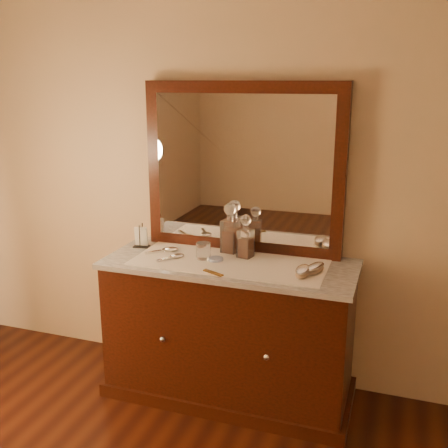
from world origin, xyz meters
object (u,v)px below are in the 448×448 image
(comb, at_px, (213,273))
(decanter_right, at_px, (246,241))
(napkin_rack, at_px, (141,238))
(hand_mirror_inner, at_px, (175,256))
(hand_mirror_outer, at_px, (167,250))
(dresser_cabinet, at_px, (229,332))
(brush_near, at_px, (303,271))
(pin_dish, at_px, (216,259))
(mirror_frame, at_px, (243,168))
(brush_far, at_px, (315,268))
(decanter_left, at_px, (230,233))

(comb, distance_m, decanter_right, 0.34)
(napkin_rack, distance_m, decanter_right, 0.67)
(hand_mirror_inner, bearing_deg, hand_mirror_outer, 134.62)
(dresser_cabinet, relative_size, napkin_rack, 9.59)
(dresser_cabinet, distance_m, brush_near, 0.65)
(brush_near, bearing_deg, pin_dish, 171.74)
(brush_near, bearing_deg, dresser_cabinet, 168.58)
(comb, distance_m, hand_mirror_outer, 0.48)
(mirror_frame, height_order, comb, mirror_frame)
(pin_dish, xyz_separation_m, brush_far, (0.57, -0.01, 0.01))
(decanter_right, bearing_deg, dresser_cabinet, -122.29)
(pin_dish, distance_m, hand_mirror_outer, 0.34)
(pin_dish, bearing_deg, dresser_cabinet, 9.63)
(decanter_left, height_order, brush_near, decanter_left)
(napkin_rack, xyz_separation_m, hand_mirror_inner, (0.29, -0.13, -0.05))
(pin_dish, height_order, comb, pin_dish)
(napkin_rack, bearing_deg, brush_near, -9.47)
(pin_dish, height_order, brush_far, brush_far)
(comb, distance_m, hand_mirror_inner, 0.35)
(hand_mirror_outer, bearing_deg, brush_near, -9.18)
(napkin_rack, height_order, brush_far, napkin_rack)
(comb, bearing_deg, brush_far, 45.49)
(dresser_cabinet, bearing_deg, decanter_right, 57.71)
(decanter_right, relative_size, brush_far, 1.47)
(mirror_frame, height_order, hand_mirror_outer, mirror_frame)
(brush_near, height_order, hand_mirror_inner, brush_near)
(decanter_right, height_order, hand_mirror_outer, decanter_right)
(decanter_right, bearing_deg, mirror_frame, 113.83)
(comb, bearing_deg, decanter_left, 119.07)
(dresser_cabinet, height_order, mirror_frame, mirror_frame)
(comb, height_order, hand_mirror_inner, hand_mirror_inner)
(decanter_right, bearing_deg, comb, -104.83)
(napkin_rack, distance_m, hand_mirror_outer, 0.20)
(pin_dish, bearing_deg, brush_far, -0.56)
(brush_near, height_order, hand_mirror_outer, brush_near)
(mirror_frame, relative_size, decanter_right, 4.69)
(napkin_rack, bearing_deg, decanter_right, 1.28)
(pin_dish, relative_size, comb, 0.64)
(dresser_cabinet, height_order, pin_dish, pin_dish)
(pin_dish, bearing_deg, decanter_right, 38.69)
(napkin_rack, bearing_deg, brush_far, -5.44)
(pin_dish, bearing_deg, comb, -74.01)
(napkin_rack, distance_m, brush_near, 1.06)
(decanter_left, bearing_deg, brush_near, -27.34)
(mirror_frame, relative_size, pin_dish, 14.20)
(mirror_frame, distance_m, hand_mirror_inner, 0.65)
(comb, distance_m, decanter_left, 0.40)
(decanter_right, distance_m, hand_mirror_outer, 0.49)
(napkin_rack, height_order, decanter_left, decanter_left)
(hand_mirror_outer, bearing_deg, hand_mirror_inner, -45.38)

